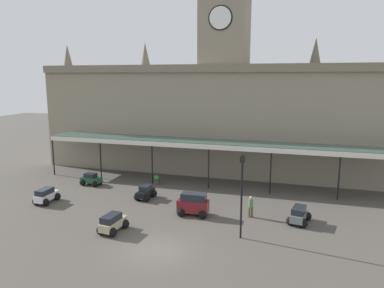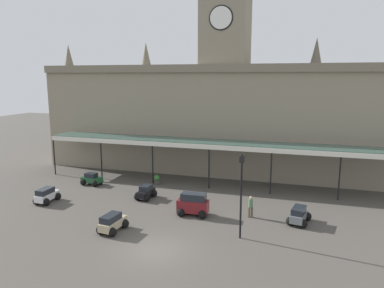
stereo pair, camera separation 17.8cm
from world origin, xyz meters
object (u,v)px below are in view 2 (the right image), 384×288
Objects in this scene: car_white_estate at (47,196)px; pedestrian_beside_cars at (251,206)px; car_beige_estate at (112,224)px; car_maroon_van at (193,205)px; car_black_sedan at (146,193)px; car_green_sedan at (92,180)px; planter_near_kerb at (157,180)px; car_grey_estate at (299,216)px; victorian_lamppost at (241,187)px.

car_white_estate is 1.35× the size of pedestrian_beside_cars.
car_white_estate and car_beige_estate have the same top height.
car_black_sedan is at bearing 153.43° from car_maroon_van.
car_black_sedan is (-5.13, 2.57, -0.30)m from car_maroon_van.
car_green_sedan is 1.26× the size of pedestrian_beside_cars.
car_maroon_van reaches higher than car_white_estate.
car_beige_estate reaches higher than car_green_sedan.
car_white_estate reaches higher than planter_near_kerb.
car_maroon_van is at bearing 44.84° from car_beige_estate.
planter_near_kerb is at bearing 149.57° from pedestrian_beside_cars.
car_black_sedan is (-13.00, 1.77, -0.06)m from car_grey_estate.
car_white_estate is at bearing 156.24° from car_beige_estate.
car_beige_estate is (-4.50, -4.47, -0.24)m from car_maroon_van.
car_maroon_van is at bearing -174.23° from car_grey_estate.
car_black_sedan is at bearing -81.06° from planter_near_kerb.
car_black_sedan is 9.59m from pedestrian_beside_cars.
car_white_estate is at bearing -174.27° from pedestrian_beside_cars.
planter_near_kerb is at bearing 18.10° from car_green_sedan.
planter_near_kerb is (-0.67, 4.28, -0.01)m from car_black_sedan.
victorian_lamppost is (-0.14, -3.87, 2.60)m from pedestrian_beside_cars.
car_maroon_van is 1.16× the size of car_green_sedan.
planter_near_kerb is (-5.81, 6.85, -0.32)m from car_maroon_van.
planter_near_kerb is at bearing 156.11° from car_grey_estate.
car_maroon_van is at bearing -168.08° from pedestrian_beside_cars.
car_maroon_van is 1.08× the size of car_white_estate.
pedestrian_beside_cars is at bearing -9.95° from car_black_sedan.
car_black_sedan is 4.34m from planter_near_kerb.
car_grey_estate is (7.86, 0.79, -0.24)m from car_maroon_van.
pedestrian_beside_cars is (4.31, 0.91, 0.10)m from car_maroon_van.
pedestrian_beside_cars is (-3.56, 0.12, 0.34)m from car_grey_estate.
planter_near_kerb is (7.01, 7.66, -0.07)m from car_white_estate.
car_black_sedan is (6.86, -2.26, 0.00)m from car_green_sedan.
car_green_sedan is 20.26m from car_grey_estate.
victorian_lamppost reaches higher than car_white_estate.
pedestrian_beside_cars is (9.44, -1.66, 0.41)m from car_black_sedan.
planter_near_kerb is (-13.67, 6.06, -0.07)m from car_grey_estate.
car_maroon_van is 5.78m from victorian_lamppost.
victorian_lamppost is at bearing -7.23° from car_white_estate.
victorian_lamppost reaches higher than planter_near_kerb.
car_grey_estate is 14.95m from planter_near_kerb.
car_maroon_van reaches higher than car_beige_estate.
car_white_estate is 0.95× the size of car_grey_estate.
car_maroon_van is 1.15× the size of car_black_sedan.
car_grey_estate is 13.12m from car_black_sedan.
car_grey_estate is (12.36, 5.27, 0.00)m from car_beige_estate.
pedestrian_beside_cars is at bearing 31.44° from car_beige_estate.
car_grey_estate is 6.04m from victorian_lamppost.
car_black_sedan is 11.23m from victorian_lamppost.
car_beige_estate is at bearing -170.12° from victorian_lamppost.
car_grey_estate is at bearing -11.49° from car_green_sedan.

